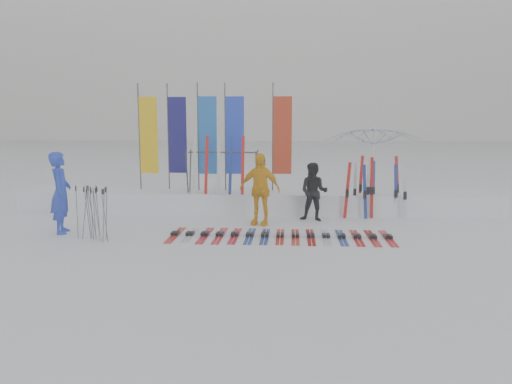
# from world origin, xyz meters

# --- Properties ---
(ground) EXTENTS (120.00, 120.00, 0.00)m
(ground) POSITION_xyz_m (0.00, 0.00, 0.00)
(ground) COLOR white
(ground) RESTS_ON ground
(snow_bank) EXTENTS (14.00, 1.60, 0.60)m
(snow_bank) POSITION_xyz_m (0.00, 4.60, 0.30)
(snow_bank) COLOR white
(snow_bank) RESTS_ON ground
(person_blue) EXTENTS (0.65, 0.81, 1.95)m
(person_blue) POSITION_xyz_m (-4.45, 1.31, 0.98)
(person_blue) COLOR #213CC2
(person_blue) RESTS_ON ground
(person_black) EXTENTS (0.89, 0.76, 1.57)m
(person_black) POSITION_xyz_m (1.65, 3.23, 0.79)
(person_black) COLOR black
(person_black) RESTS_ON ground
(person_yellow) EXTENTS (1.18, 0.74, 1.86)m
(person_yellow) POSITION_xyz_m (0.22, 2.62, 0.93)
(person_yellow) COLOR #F6AF10
(person_yellow) RESTS_ON ground
(tent_canopy) EXTENTS (3.55, 3.58, 2.58)m
(tent_canopy) POSITION_xyz_m (3.50, 4.92, 1.29)
(tent_canopy) COLOR white
(tent_canopy) RESTS_ON ground
(ski_row) EXTENTS (5.11, 1.68, 0.07)m
(ski_row) POSITION_xyz_m (0.78, 1.24, 0.04)
(ski_row) COLOR red
(ski_row) RESTS_ON ground
(pole_cluster) EXTENTS (0.84, 0.46, 1.25)m
(pole_cluster) POSITION_xyz_m (-3.41, 0.67, 0.61)
(pole_cluster) COLOR #595B60
(pole_cluster) RESTS_ON ground
(feather_flags) EXTENTS (4.62, 0.26, 3.20)m
(feather_flags) POSITION_xyz_m (-1.44, 4.82, 2.24)
(feather_flags) COLOR #383A3F
(feather_flags) RESTS_ON ground
(ski_rack) EXTENTS (2.04, 0.80, 1.23)m
(ski_rack) POSITION_xyz_m (-0.95, 4.20, 1.38)
(ski_rack) COLOR #383A3F
(ski_rack) RESTS_ON ground
(upright_skis) EXTENTS (1.65, 0.91, 1.70)m
(upright_skis) POSITION_xyz_m (3.35, 3.98, 0.79)
(upright_skis) COLOR navy
(upright_skis) RESTS_ON ground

